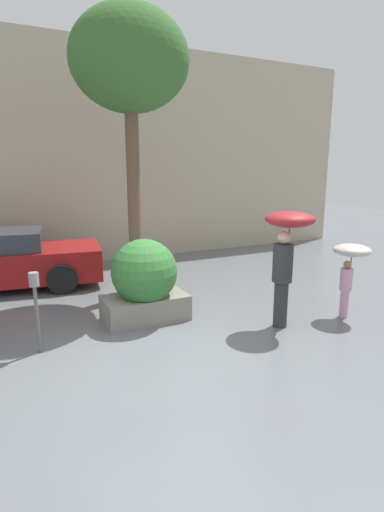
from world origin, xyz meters
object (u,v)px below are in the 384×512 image
at_px(parking_meter, 35,295).
at_px(street_tree, 130,64).
at_px(person_child, 350,260).
at_px(person_adult, 287,243).
at_px(planter_box, 145,281).

bearing_deg(parking_meter, street_tree, 42.15).
distance_m(person_child, street_tree, 5.47).
bearing_deg(person_adult, planter_box, 129.53).
height_order(person_child, parking_meter, person_child).
distance_m(planter_box, parking_meter, 1.92).
distance_m(planter_box, person_adult, 2.52).
bearing_deg(person_adult, parking_meter, 150.69).
bearing_deg(parking_meter, person_child, -10.44).
xyz_separation_m(person_child, street_tree, (-3.01, 2.91, 3.52)).
height_order(person_adult, street_tree, street_tree).
relative_size(street_tree, parking_meter, 4.62).
height_order(person_child, street_tree, street_tree).
relative_size(person_adult, parking_meter, 1.62).
relative_size(person_adult, street_tree, 0.35).
height_order(person_adult, person_child, person_adult).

